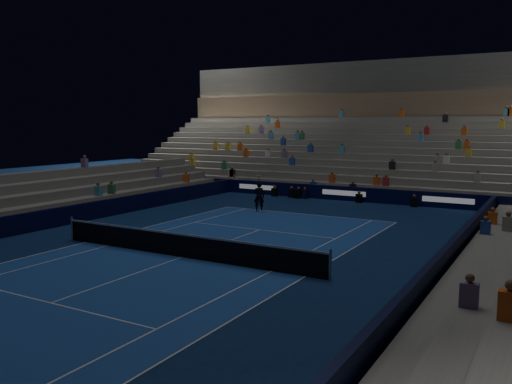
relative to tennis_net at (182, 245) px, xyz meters
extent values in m
plane|color=#0D224E|center=(0.00, 0.00, -0.50)|extent=(90.00, 90.00, 0.00)
cube|color=#1C469B|center=(0.00, 0.00, -0.50)|extent=(10.97, 23.77, 0.01)
cube|color=black|center=(0.00, 18.50, 0.00)|extent=(44.00, 0.25, 1.00)
cube|color=black|center=(9.70, 0.00, 0.00)|extent=(0.25, 37.00, 1.00)
cube|color=black|center=(-9.70, 0.00, 0.00)|extent=(0.25, 37.00, 1.00)
cube|color=slate|center=(0.00, 19.50, -0.25)|extent=(44.00, 1.00, 0.50)
cube|color=slate|center=(0.00, 20.50, 0.00)|extent=(44.00, 1.00, 1.00)
cube|color=slate|center=(0.00, 21.50, 0.25)|extent=(44.00, 1.00, 1.50)
cube|color=slate|center=(0.00, 22.50, 0.50)|extent=(44.00, 1.00, 2.00)
cube|color=slate|center=(0.00, 23.50, 0.75)|extent=(44.00, 1.00, 2.50)
cube|color=slate|center=(0.00, 24.50, 1.00)|extent=(44.00, 1.00, 3.00)
cube|color=slate|center=(0.00, 25.50, 1.25)|extent=(44.00, 1.00, 3.50)
cube|color=slate|center=(0.00, 26.50, 1.50)|extent=(44.00, 1.00, 4.00)
cube|color=slate|center=(0.00, 27.50, 1.75)|extent=(44.00, 1.00, 4.50)
cube|color=slate|center=(0.00, 28.50, 2.00)|extent=(44.00, 1.00, 5.00)
cube|color=slate|center=(0.00, 29.50, 2.25)|extent=(44.00, 1.00, 5.50)
cube|color=slate|center=(0.00, 30.50, 2.50)|extent=(44.00, 1.00, 6.00)
cube|color=#7C664D|center=(0.00, 31.60, 6.60)|extent=(44.00, 0.60, 2.20)
cube|color=#4D4D4A|center=(0.00, 33.00, 9.20)|extent=(44.00, 2.40, 3.00)
cube|color=slate|center=(10.50, 0.00, -0.25)|extent=(1.00, 37.00, 0.50)
cube|color=slate|center=(11.50, 0.00, 0.00)|extent=(1.00, 37.00, 1.00)
cube|color=slate|center=(-10.50, 0.00, -0.25)|extent=(1.00, 37.00, 0.50)
cube|color=slate|center=(-11.50, 0.00, 0.00)|extent=(1.00, 37.00, 1.00)
cylinder|color=#B2B2B7|center=(-6.40, 0.00, 0.05)|extent=(0.10, 0.10, 1.10)
cylinder|color=#B2B2B7|center=(6.40, 0.00, 0.05)|extent=(0.10, 0.10, 1.10)
cube|color=black|center=(0.00, 0.00, -0.05)|extent=(12.80, 0.03, 0.90)
cube|color=white|center=(0.00, 0.00, 0.44)|extent=(12.80, 0.04, 0.08)
imported|color=black|center=(-2.87, 11.35, 0.42)|extent=(0.80, 0.68, 1.85)
cube|color=black|center=(-3.36, 18.00, -0.20)|extent=(0.56, 0.64, 0.61)
cylinder|color=black|center=(-3.36, 17.54, -0.01)|extent=(0.22, 0.37, 0.16)
camera|label=1|loc=(13.03, -16.63, 4.86)|focal=37.14mm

